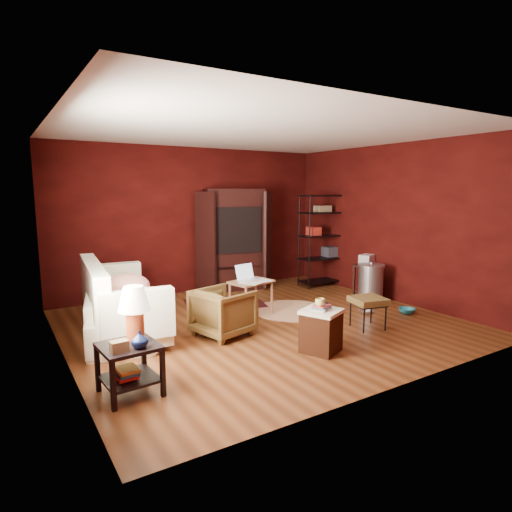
{
  "coord_description": "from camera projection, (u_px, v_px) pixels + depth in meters",
  "views": [
    {
      "loc": [
        -3.37,
        -5.23,
        1.99
      ],
      "look_at": [
        0.0,
        0.2,
        1.0
      ],
      "focal_mm": 30.0,
      "sensor_mm": 36.0,
      "label": 1
    }
  ],
  "objects": [
    {
      "name": "hamper",
      "position": [
        321.0,
        330.0,
        5.28
      ],
      "size": [
        0.57,
        0.57,
        0.61
      ],
      "rotation": [
        0.0,
        0.0,
        0.41
      ],
      "color": "#3C1B0E",
      "rests_on": "ground"
    },
    {
      "name": "armchair",
      "position": [
        223.0,
        310.0,
        5.87
      ],
      "size": [
        0.81,
        0.84,
        0.72
      ],
      "primitive_type": "imported",
      "rotation": [
        0.0,
        0.0,
        1.83
      ],
      "color": "black",
      "rests_on": "ground"
    },
    {
      "name": "sofa_cushions",
      "position": [
        119.0,
        302.0,
        5.91
      ],
      "size": [
        1.11,
        2.3,
        0.93
      ],
      "rotation": [
        0.0,
        0.0,
        -0.1
      ],
      "color": "white",
      "rests_on": "sofa"
    },
    {
      "name": "tv_armoire",
      "position": [
        234.0,
        237.0,
        8.58
      ],
      "size": [
        1.55,
        1.04,
        2.01
      ],
      "rotation": [
        0.0,
        0.0,
        -0.21
      ],
      "color": "black",
      "rests_on": "ground"
    },
    {
      "name": "wire_shelving",
      "position": [
        323.0,
        236.0,
        8.86
      ],
      "size": [
        0.96,
        0.47,
        1.9
      ],
      "rotation": [
        0.0,
        0.0,
        -0.08
      ],
      "color": "black",
      "rests_on": "ground"
    },
    {
      "name": "small_stand",
      "position": [
        367.0,
        265.0,
        8.07
      ],
      "size": [
        0.5,
        0.5,
        0.79
      ],
      "rotation": [
        0.0,
        0.0,
        0.31
      ],
      "color": "black",
      "rests_on": "ground"
    },
    {
      "name": "trash_can",
      "position": [
        371.0,
        283.0,
        7.58
      ],
      "size": [
        0.48,
        0.48,
        0.74
      ],
      "rotation": [
        0.0,
        0.0,
        0.01
      ],
      "color": "#AAA9B1",
      "rests_on": "ground"
    },
    {
      "name": "sofa",
      "position": [
        118.0,
        304.0,
        5.95
      ],
      "size": [
        1.05,
        2.2,
        0.83
      ],
      "primitive_type": "imported",
      "rotation": [
        0.0,
        0.0,
        1.36
      ],
      "color": "white",
      "rests_on": "ground"
    },
    {
      "name": "mug",
      "position": [
        320.0,
        301.0,
        5.17
      ],
      "size": [
        0.13,
        0.11,
        0.12
      ],
      "primitive_type": "imported",
      "rotation": [
        0.0,
        0.0,
        0.15
      ],
      "color": "#E6DC70",
      "rests_on": "hamper"
    },
    {
      "name": "pet_bowl_steel",
      "position": [
        366.0,
        307.0,
        6.95
      ],
      "size": [
        0.22,
        0.07,
        0.21
      ],
      "primitive_type": "imported",
      "rotation": [
        0.0,
        0.0,
        -0.08
      ],
      "color": "silver",
      "rests_on": "ground"
    },
    {
      "name": "rug_oriental",
      "position": [
        225.0,
        303.0,
        7.53
      ],
      "size": [
        1.52,
        1.21,
        0.01
      ],
      "rotation": [
        0.0,
        0.0,
        -0.27
      ],
      "color": "#4A1317",
      "rests_on": "ground"
    },
    {
      "name": "room",
      "position": [
        261.0,
        231.0,
        6.21
      ],
      "size": [
        5.54,
        5.04,
        2.84
      ],
      "color": "brown",
      "rests_on": "ground"
    },
    {
      "name": "vase",
      "position": [
        140.0,
        340.0,
        4.04
      ],
      "size": [
        0.16,
        0.17,
        0.16
      ],
      "primitive_type": "imported",
      "rotation": [
        0.0,
        0.0,
        -0.02
      ],
      "color": "#0B163B",
      "rests_on": "side_table"
    },
    {
      "name": "rug_round",
      "position": [
        292.0,
        310.0,
        7.13
      ],
      "size": [
        1.58,
        1.58,
        0.01
      ],
      "rotation": [
        0.0,
        0.0,
        0.25
      ],
      "color": "beige",
      "rests_on": "ground"
    },
    {
      "name": "laptop_desk",
      "position": [
        251.0,
        284.0,
        6.8
      ],
      "size": [
        0.74,
        0.63,
        0.81
      ],
      "rotation": [
        0.0,
        0.0,
        0.22
      ],
      "color": "#A9754D",
      "rests_on": "ground"
    },
    {
      "name": "pet_bowl_turquoise",
      "position": [
        407.0,
        305.0,
        6.95
      ],
      "size": [
        0.27,
        0.11,
        0.26
      ],
      "primitive_type": "imported",
      "rotation": [
        0.0,
        0.0,
        0.09
      ],
      "color": "teal",
      "rests_on": "ground"
    },
    {
      "name": "footstool",
      "position": [
        368.0,
        302.0,
        6.16
      ],
      "size": [
        0.53,
        0.53,
        0.46
      ],
      "rotation": [
        0.0,
        0.0,
        -0.22
      ],
      "color": "black",
      "rests_on": "ground"
    },
    {
      "name": "side_table",
      "position": [
        132.0,
        330.0,
        4.19
      ],
      "size": [
        0.57,
        0.57,
        1.06
      ],
      "rotation": [
        0.0,
        0.0,
        0.08
      ],
      "color": "black",
      "rests_on": "ground"
    }
  ]
}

